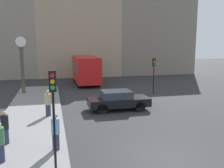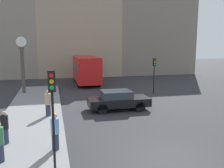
% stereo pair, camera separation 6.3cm
% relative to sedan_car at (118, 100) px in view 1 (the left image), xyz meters
% --- Properties ---
extents(ground_plane, '(120.00, 120.00, 0.00)m').
position_rel_sedan_car_xyz_m(ground_plane, '(0.02, -8.07, -0.72)').
color(ground_plane, '#2D2D30').
extents(sidewalk_corner, '(3.79, 20.98, 0.12)m').
position_rel_sedan_car_xyz_m(sidewalk_corner, '(-5.88, 0.41, -0.66)').
color(sidewalk_corner, gray).
rests_on(sidewalk_corner, ground_plane).
extents(building_row, '(34.01, 5.00, 18.16)m').
position_rel_sedan_car_xyz_m(building_row, '(-1.51, 20.09, 6.70)').
color(building_row, gray).
rests_on(building_row, ground_plane).
extents(sedan_car, '(4.36, 1.82, 1.40)m').
position_rel_sedan_car_xyz_m(sedan_car, '(0.00, 0.00, 0.00)').
color(sedan_car, black).
rests_on(sedan_car, ground_plane).
extents(bus_distant, '(2.53, 7.16, 3.20)m').
position_rel_sedan_car_xyz_m(bus_distant, '(-0.67, 12.15, 1.09)').
color(bus_distant, red).
rests_on(bus_distant, ground_plane).
extents(traffic_light_near, '(0.26, 0.24, 3.70)m').
position_rel_sedan_car_xyz_m(traffic_light_near, '(-4.53, -8.05, 2.05)').
color(traffic_light_near, black).
rests_on(traffic_light_near, sidewalk_corner).
extents(traffic_light_far, '(0.26, 0.24, 3.39)m').
position_rel_sedan_car_xyz_m(traffic_light_far, '(4.78, 4.84, 1.72)').
color(traffic_light_far, black).
rests_on(traffic_light_far, ground_plane).
extents(street_clock, '(1.04, 0.41, 5.28)m').
position_rel_sedan_car_xyz_m(street_clock, '(-7.20, 7.52, 2.05)').
color(street_clock, '#4C473D').
rests_on(street_clock, sidewalk_corner).
extents(pedestrian_black_jacket, '(0.35, 0.35, 1.56)m').
position_rel_sedan_car_xyz_m(pedestrian_black_jacket, '(-6.74, -4.99, 0.18)').
color(pedestrian_black_jacket, '#2D334C').
rests_on(pedestrian_black_jacket, sidewalk_corner).
extents(pedestrian_blue_stripe, '(0.36, 0.36, 1.66)m').
position_rel_sedan_car_xyz_m(pedestrian_blue_stripe, '(-4.48, -6.23, 0.23)').
color(pedestrian_blue_stripe, '#2D334C').
rests_on(pedestrian_blue_stripe, sidewalk_corner).
extents(pedestrian_green_hoodie, '(0.37, 0.37, 1.63)m').
position_rel_sedan_car_xyz_m(pedestrian_green_hoodie, '(-6.61, -6.89, 0.21)').
color(pedestrian_green_hoodie, '#2D334C').
rests_on(pedestrian_green_hoodie, sidewalk_corner).
extents(pedestrian_tan_coat, '(0.38, 0.38, 1.68)m').
position_rel_sedan_car_xyz_m(pedestrian_tan_coat, '(-4.86, -0.78, 0.24)').
color(pedestrian_tan_coat, '#2D334C').
rests_on(pedestrian_tan_coat, sidewalk_corner).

